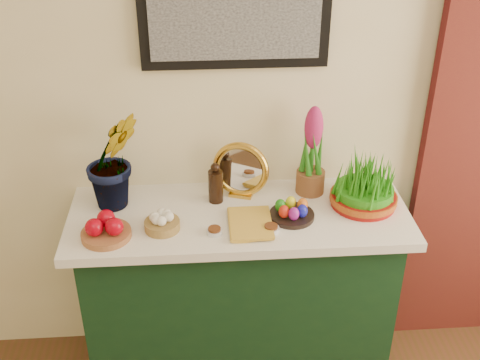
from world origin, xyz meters
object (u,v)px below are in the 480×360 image
hyacinth_green (112,145)px  sideboard (239,297)px  mirror (241,170)px  wheatgrass_sabzeh (365,184)px  book (229,224)px

hyacinth_green → sideboard: bearing=-34.8°
mirror → wheatgrass_sabzeh: 0.52m
mirror → wheatgrass_sabzeh: bearing=-13.2°
hyacinth_green → wheatgrass_sabzeh: (1.02, -0.08, -0.18)m
hyacinth_green → mirror: 0.54m
book → hyacinth_green: bearing=155.5°
mirror → book: mirror is taller
sideboard → hyacinth_green: (-0.50, 0.10, 0.74)m
wheatgrass_sabzeh → hyacinth_green: bearing=175.6°
hyacinth_green → book: hyacinth_green is taller
hyacinth_green → book: 0.56m
sideboard → wheatgrass_sabzeh: (0.52, 0.02, 0.56)m
sideboard → wheatgrass_sabzeh: 0.77m
hyacinth_green → mirror: bearing=-19.6°
hyacinth_green → book: (0.45, -0.21, -0.26)m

